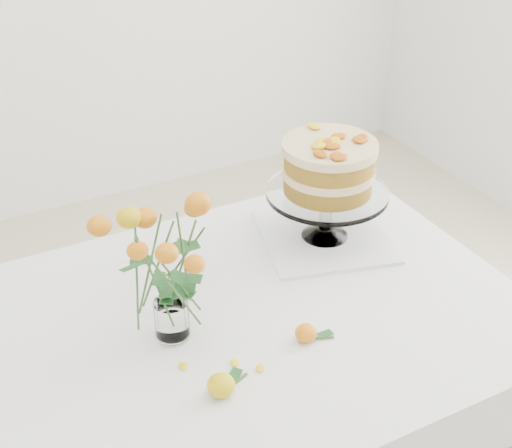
{
  "coord_description": "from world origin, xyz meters",
  "views": [
    {
      "loc": [
        -0.49,
        -1.14,
        1.79
      ],
      "look_at": [
        0.15,
        0.09,
        0.92
      ],
      "focal_mm": 50.0,
      "sensor_mm": 36.0,
      "label": 1
    }
  ],
  "objects": [
    {
      "name": "loose_rose_far",
      "position": [
        0.15,
        -0.15,
        0.78
      ],
      "size": [
        0.08,
        0.05,
        0.04
      ],
      "rotation": [
        0.0,
        0.0,
        -0.4
      ],
      "color": "#D1670A",
      "rests_on": "table"
    },
    {
      "name": "rose_vase",
      "position": [
        -0.1,
        -0.0,
        0.98
      ],
      "size": [
        0.27,
        0.27,
        0.38
      ],
      "rotation": [
        0.0,
        0.0,
        0.12
      ],
      "color": "silver",
      "rests_on": "table"
    },
    {
      "name": "stray_petal_b",
      "position": [
        -0.02,
        -0.14,
        0.76
      ],
      "size": [
        0.03,
        0.02,
        0.0
      ],
      "primitive_type": "ellipsoid",
      "color": "yellow",
      "rests_on": "table"
    },
    {
      "name": "table",
      "position": [
        0.0,
        0.0,
        0.67
      ],
      "size": [
        1.43,
        0.93,
        0.76
      ],
      "color": "tan",
      "rests_on": "ground"
    },
    {
      "name": "stray_petal_a",
      "position": [
        -0.12,
        -0.1,
        0.76
      ],
      "size": [
        0.03,
        0.02,
        0.0
      ],
      "primitive_type": "ellipsoid",
      "color": "yellow",
      "rests_on": "table"
    },
    {
      "name": "stray_petal_c",
      "position": [
        0.02,
        -0.18,
        0.76
      ],
      "size": [
        0.03,
        0.02,
        0.0
      ],
      "primitive_type": "ellipsoid",
      "color": "yellow",
      "rests_on": "table"
    },
    {
      "name": "loose_rose_near",
      "position": [
        -0.08,
        -0.21,
        0.78
      ],
      "size": [
        0.1,
        0.06,
        0.05
      ],
      "rotation": [
        0.0,
        0.0,
        0.33
      ],
      "color": "gold",
      "rests_on": "table"
    },
    {
      "name": "napkin",
      "position": [
        0.4,
        0.18,
        0.76
      ],
      "size": [
        0.4,
        0.4,
        0.01
      ],
      "primitive_type": "cube",
      "rotation": [
        0.0,
        0.0,
        -0.26
      ],
      "color": "white",
      "rests_on": "table"
    },
    {
      "name": "cake_stand",
      "position": [
        0.4,
        0.18,
        0.96
      ],
      "size": [
        0.32,
        0.32,
        0.28
      ],
      "rotation": [
        0.0,
        0.0,
        0.12
      ],
      "color": "silver",
      "rests_on": "napkin"
    }
  ]
}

